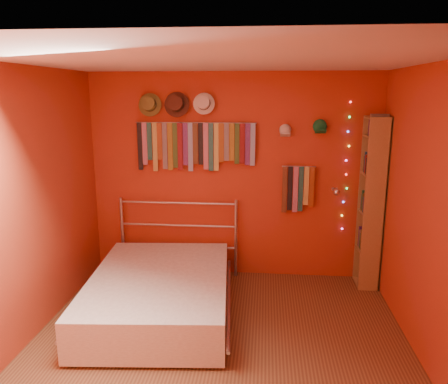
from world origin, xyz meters
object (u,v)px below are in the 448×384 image
(reading_lamp, at_px, (336,192))
(bed, at_px, (160,292))
(bookshelf, at_px, (375,203))
(tie_rack, at_px, (194,144))

(reading_lamp, bearing_deg, bed, -154.99)
(bookshelf, bearing_deg, bed, -158.80)
(reading_lamp, bearing_deg, tie_rack, 173.81)
(bookshelf, bearing_deg, reading_lamp, -176.68)
(bookshelf, distance_m, bed, 2.62)
(bookshelf, relative_size, bed, 0.96)
(reading_lamp, distance_m, bookshelf, 0.47)
(tie_rack, bearing_deg, bookshelf, -4.19)
(bed, bearing_deg, reading_lamp, 20.45)
(tie_rack, xyz_separation_m, bed, (-0.21, -1.06, -1.43))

